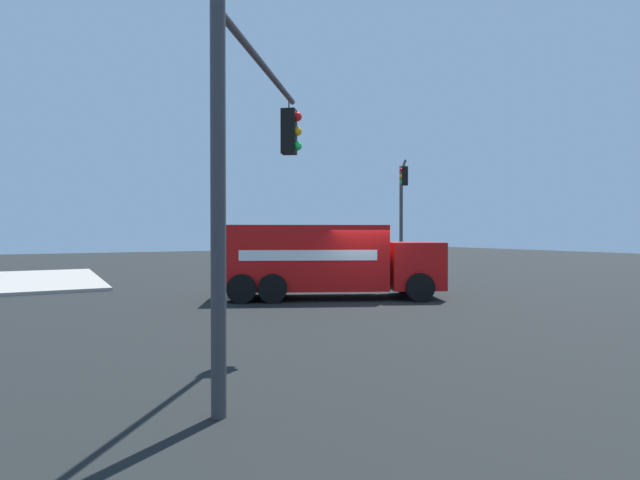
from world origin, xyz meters
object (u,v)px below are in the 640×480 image
Objects in this scene: traffic_light_secondary at (253,153)px; sedan_silver at (319,261)px; delivery_truck at (328,260)px; pickup_tan at (326,265)px; traffic_light_primary at (402,202)px.

traffic_light_secondary is 1.26× the size of sedan_silver.
delivery_truck is 7.50m from pickup_tan.
traffic_light_secondary is 1.05× the size of pickup_tan.
delivery_truck is at bearing 152.36° from sedan_silver.
pickup_tan is at bearing -33.47° from traffic_light_secondary.
traffic_light_primary reaches higher than traffic_light_secondary.
traffic_light_secondary is at bearing 148.45° from sedan_silver.
pickup_tan is at bearing 154.51° from sedan_silver.
sedan_silver is (19.96, -12.25, -3.05)m from traffic_light_secondary.
pickup_tan is at bearing -29.27° from delivery_truck.
delivery_truck is 10.63m from traffic_light_secondary.
sedan_silver is at bearing -27.64° from delivery_truck.
pickup_tan is (14.87, -9.83, -2.95)m from traffic_light_secondary.
traffic_light_primary is 6.85m from sedan_silver.
pickup_tan is (0.37, 4.68, -3.37)m from traffic_light_primary.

